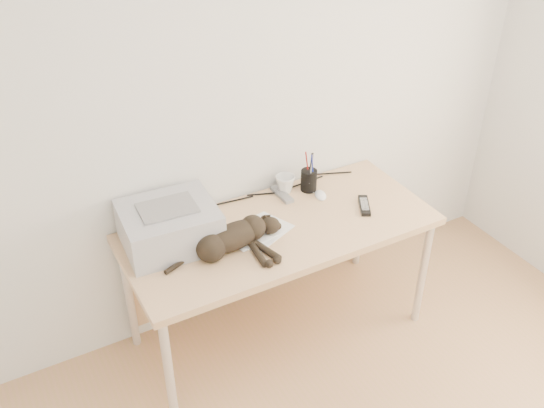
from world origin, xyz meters
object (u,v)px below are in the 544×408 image
printer (169,226)px  mouse (321,193)px  pen_cup (309,180)px  mug (285,184)px  desk (272,238)px  cat (231,240)px

printer → mouse: (0.87, 0.00, -0.09)m
pen_cup → mouse: 0.10m
printer → mug: 0.74m
pen_cup → mouse: bearing=-75.0°
desk → pen_cup: 0.40m
printer → pen_cup: (0.85, 0.09, -0.04)m
cat → mug: bearing=27.1°
mug → pen_cup: pen_cup is taller
desk → printer: printer is taller
printer → mouse: 0.87m
mouse → mug: bearing=157.6°
printer → mouse: size_ratio=4.52×
cat → pen_cup: size_ratio=2.77×
desk → mouse: (0.33, 0.06, 0.15)m
printer → mug: printer is taller
desk → printer: 0.59m
mug → mouse: (0.15, -0.13, -0.03)m
pen_cup → mouse: pen_cup is taller
pen_cup → cat: bearing=-154.9°
mug → mouse: size_ratio=1.03×
cat → mouse: 0.67m
desk → cat: bearing=-154.7°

